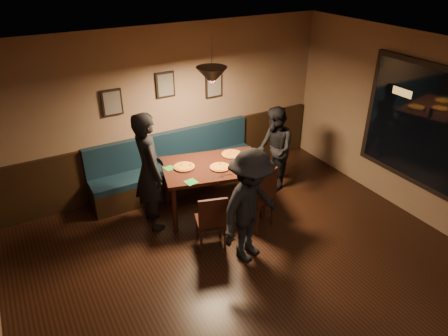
% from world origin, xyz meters
% --- Properties ---
extents(floor, '(7.00, 7.00, 0.00)m').
position_xyz_m(floor, '(0.00, 0.00, 0.00)').
color(floor, black).
rests_on(floor, ground).
extents(ceiling, '(7.00, 7.00, 0.00)m').
position_xyz_m(ceiling, '(0.00, 0.00, 2.80)').
color(ceiling, silver).
rests_on(ceiling, ground).
extents(wall_back, '(6.00, 0.00, 6.00)m').
position_xyz_m(wall_back, '(0.00, 3.50, 1.40)').
color(wall_back, '#8C704F').
rests_on(wall_back, ground).
extents(wainscot, '(5.88, 0.06, 1.00)m').
position_xyz_m(wainscot, '(0.00, 3.47, 0.50)').
color(wainscot, black).
rests_on(wainscot, ground).
extents(booth_bench, '(3.00, 0.60, 1.00)m').
position_xyz_m(booth_bench, '(0.00, 3.20, 0.50)').
color(booth_bench, '#0F232D').
rests_on(booth_bench, ground).
extents(window_frame, '(0.06, 2.56, 1.86)m').
position_xyz_m(window_frame, '(2.96, 0.50, 1.50)').
color(window_frame, black).
rests_on(window_frame, wall_right).
extents(window_glass, '(0.00, 2.40, 2.40)m').
position_xyz_m(window_glass, '(2.93, 0.50, 1.50)').
color(window_glass, black).
rests_on(window_glass, wall_right).
extents(picture_left, '(0.32, 0.04, 0.42)m').
position_xyz_m(picture_left, '(-0.90, 3.47, 1.70)').
color(picture_left, black).
rests_on(picture_left, wall_back).
extents(picture_center, '(0.32, 0.04, 0.42)m').
position_xyz_m(picture_center, '(0.00, 3.47, 1.85)').
color(picture_center, black).
rests_on(picture_center, wall_back).
extents(picture_right, '(0.32, 0.04, 0.42)m').
position_xyz_m(picture_right, '(0.90, 3.47, 1.70)').
color(picture_right, black).
rests_on(picture_right, wall_back).
extents(pendant_lamp, '(0.44, 0.44, 0.25)m').
position_xyz_m(pendant_lamp, '(0.25, 2.30, 2.25)').
color(pendant_lamp, black).
rests_on(pendant_lamp, ceiling).
extents(dining_table, '(1.76, 1.35, 0.84)m').
position_xyz_m(dining_table, '(0.25, 2.30, 0.42)').
color(dining_table, black).
rests_on(dining_table, floor).
extents(chair_near_left, '(0.50, 0.50, 0.91)m').
position_xyz_m(chair_near_left, '(-0.21, 1.51, 0.45)').
color(chair_near_left, black).
rests_on(chair_near_left, floor).
extents(chair_near_right, '(0.57, 0.57, 1.02)m').
position_xyz_m(chair_near_right, '(0.61, 1.62, 0.51)').
color(chair_near_right, black).
rests_on(chair_near_right, floor).
extents(diner_left, '(0.47, 0.69, 1.85)m').
position_xyz_m(diner_left, '(-0.74, 2.43, 0.93)').
color(diner_left, black).
rests_on(diner_left, floor).
extents(diner_right, '(0.77, 0.87, 1.50)m').
position_xyz_m(diner_right, '(1.53, 2.43, 0.75)').
color(diner_right, black).
rests_on(diner_right, floor).
extents(diner_front, '(1.21, 0.96, 1.65)m').
position_xyz_m(diner_front, '(0.15, 1.05, 0.82)').
color(diner_front, black).
rests_on(diner_front, floor).
extents(pizza_a, '(0.40, 0.40, 0.04)m').
position_xyz_m(pizza_a, '(-0.18, 2.44, 0.85)').
color(pizza_a, orange).
rests_on(pizza_a, dining_table).
extents(pizza_b, '(0.39, 0.39, 0.04)m').
position_xyz_m(pizza_b, '(0.30, 2.16, 0.85)').
color(pizza_b, '#C06624').
rests_on(pizza_b, dining_table).
extents(pizza_c, '(0.36, 0.36, 0.04)m').
position_xyz_m(pizza_c, '(0.68, 2.45, 0.86)').
color(pizza_c, '#CB6B26').
rests_on(pizza_c, dining_table).
extents(soda_glass, '(0.10, 0.10, 0.15)m').
position_xyz_m(soda_glass, '(0.82, 2.00, 0.91)').
color(soda_glass, black).
rests_on(soda_glass, dining_table).
extents(tabasco_bottle, '(0.03, 0.03, 0.11)m').
position_xyz_m(tabasco_bottle, '(0.72, 2.22, 0.89)').
color(tabasco_bottle, maroon).
rests_on(tabasco_bottle, dining_table).
extents(napkin_a, '(0.17, 0.17, 0.01)m').
position_xyz_m(napkin_a, '(-0.39, 2.54, 0.84)').
color(napkin_a, '#217E27').
rests_on(napkin_a, dining_table).
extents(napkin_b, '(0.19, 0.19, 0.01)m').
position_xyz_m(napkin_b, '(-0.27, 1.99, 0.84)').
color(napkin_b, '#207A2D').
rests_on(napkin_b, dining_table).
extents(cutlery_set, '(0.18, 0.10, 0.00)m').
position_xyz_m(cutlery_set, '(0.20, 1.93, 0.84)').
color(cutlery_set, silver).
rests_on(cutlery_set, dining_table).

